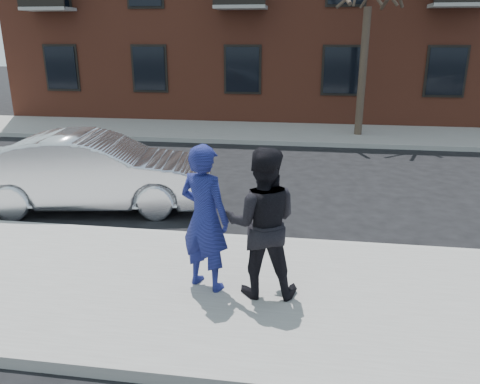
# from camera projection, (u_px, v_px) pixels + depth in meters

# --- Properties ---
(ground) EXTENTS (100.00, 100.00, 0.00)m
(ground) POSITION_uv_depth(u_px,v_px,m) (109.00, 280.00, 6.85)
(ground) COLOR black
(ground) RESTS_ON ground
(near_sidewalk) EXTENTS (50.00, 3.50, 0.15)m
(near_sidewalk) POSITION_uv_depth(u_px,v_px,m) (101.00, 284.00, 6.59)
(near_sidewalk) COLOR gray
(near_sidewalk) RESTS_ON ground
(near_curb) EXTENTS (50.00, 0.10, 0.15)m
(near_curb) POSITION_uv_depth(u_px,v_px,m) (145.00, 234.00, 8.28)
(near_curb) COLOR #999691
(near_curb) RESTS_ON ground
(far_sidewalk) EXTENTS (50.00, 3.50, 0.15)m
(far_sidewalk) POSITION_uv_depth(u_px,v_px,m) (233.00, 131.00, 17.39)
(far_sidewalk) COLOR gray
(far_sidewalk) RESTS_ON ground
(far_curb) EXTENTS (50.00, 0.10, 0.15)m
(far_curb) POSITION_uv_depth(u_px,v_px,m) (225.00, 141.00, 15.70)
(far_curb) COLOR #999691
(far_curb) RESTS_ON ground
(silver_sedan) EXTENTS (4.93, 2.39, 1.56)m
(silver_sedan) POSITION_uv_depth(u_px,v_px,m) (94.00, 171.00, 9.57)
(silver_sedan) COLOR silver
(silver_sedan) RESTS_ON ground
(man_hoodie) EXTENTS (0.85, 0.72, 1.98)m
(man_hoodie) POSITION_uv_depth(u_px,v_px,m) (205.00, 218.00, 6.10)
(man_hoodie) COLOR navy
(man_hoodie) RESTS_ON near_sidewalk
(man_peacoat) EXTENTS (1.02, 0.82, 1.98)m
(man_peacoat) POSITION_uv_depth(u_px,v_px,m) (262.00, 223.00, 5.94)
(man_peacoat) COLOR black
(man_peacoat) RESTS_ON near_sidewalk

